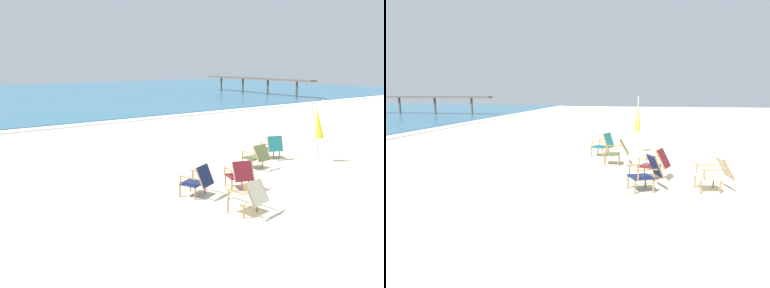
% 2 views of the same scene
% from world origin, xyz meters
% --- Properties ---
extents(ground_plane, '(80.00, 80.00, 0.00)m').
position_xyz_m(ground_plane, '(0.00, 0.00, 0.00)').
color(ground_plane, beige).
extents(beach_chair_back_right, '(0.69, 0.84, 0.78)m').
position_xyz_m(beach_chair_back_right, '(-2.83, -1.27, 0.42)').
color(beach_chair_back_right, beige).
rests_on(beach_chair_back_right, ground).
extents(beach_chair_front_left, '(0.78, 0.89, 0.79)m').
position_xyz_m(beach_chair_front_left, '(-1.90, 0.04, 0.42)').
color(beach_chair_front_left, maroon).
rests_on(beach_chair_front_left, ground).
extents(beach_chair_back_left, '(0.62, 0.78, 0.78)m').
position_xyz_m(beach_chair_back_left, '(-0.18, 1.16, 0.42)').
color(beach_chair_back_left, '#515B33').
rests_on(beach_chair_back_left, ground).
extents(beach_chair_mid_center, '(0.78, 0.83, 0.82)m').
position_xyz_m(beach_chair_mid_center, '(1.14, 1.74, 0.43)').
color(beach_chair_mid_center, '#196066').
rests_on(beach_chair_mid_center, ground).
extents(beach_chair_far_center, '(0.81, 0.88, 0.80)m').
position_xyz_m(beach_chair_far_center, '(-3.07, 0.24, 0.43)').
color(beach_chair_far_center, '#19234C').
rests_on(beach_chair_far_center, ground).
extents(umbrella_furled_yellow, '(0.71, 0.25, 2.05)m').
position_xyz_m(umbrella_furled_yellow, '(2.00, 0.64, 1.34)').
color(umbrella_furled_yellow, '#B7B2A8').
rests_on(umbrella_furled_yellow, ground).
extents(pier_distant, '(0.90, 14.32, 1.72)m').
position_xyz_m(pier_distant, '(19.40, 21.11, 1.55)').
color(pier_distant, brown).
rests_on(pier_distant, ground).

